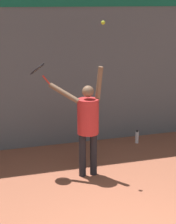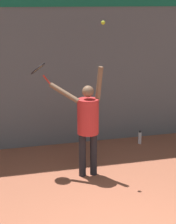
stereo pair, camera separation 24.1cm
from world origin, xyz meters
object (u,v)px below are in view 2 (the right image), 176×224
(tennis_ball, at_px, (103,23))
(water_bottle, at_px, (140,138))
(tennis_racket, at_px, (39,69))
(tennis_player, at_px, (88,120))

(tennis_ball, relative_size, water_bottle, 0.23)
(tennis_racket, xyz_separation_m, tennis_ball, (1.05, -0.52, 0.84))
(tennis_racket, distance_m, water_bottle, 3.14)
(tennis_player, relative_size, tennis_racket, 4.93)
(tennis_ball, xyz_separation_m, water_bottle, (1.35, 1.41, -2.66))
(tennis_player, xyz_separation_m, tennis_ball, (0.25, -0.07, 1.73))
(water_bottle, bearing_deg, tennis_player, -140.21)
(tennis_ball, height_order, water_bottle, tennis_ball)
(tennis_ball, bearing_deg, tennis_player, 163.86)
(tennis_player, distance_m, water_bottle, 2.29)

